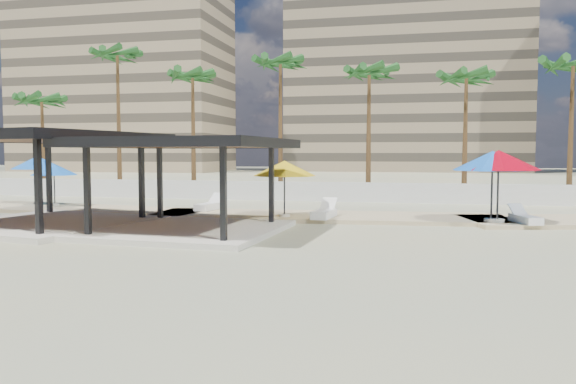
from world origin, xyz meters
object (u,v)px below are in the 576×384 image
umbrella_a (38,163)px  lounger_b (324,213)px  lounger_a (210,206)px  pavilion_west (44,171)px  lounger_c (525,219)px  umbrella_c (499,160)px  pavilion_central (187,177)px

umbrella_a → lounger_b: (16.80, -3.35, -2.08)m
lounger_a → pavilion_west: bearing=151.6°
pavilion_west → umbrella_a: pavilion_west is taller
lounger_b → lounger_c: (8.22, -0.01, -0.02)m
umbrella_a → lounger_c: bearing=-7.6°
umbrella_a → lounger_a: 10.93m
pavilion_west → umbrella_a: 9.53m
umbrella_a → umbrella_c: umbrella_c is taller
pavilion_central → pavilion_west: 6.42m
pavilion_west → umbrella_c: size_ratio=2.67×
pavilion_west → umbrella_c: (18.03, 4.07, 0.42)m
umbrella_a → lounger_a: bearing=-6.3°
pavilion_central → umbrella_a: pavilion_central is taller
umbrella_c → lounger_a: umbrella_c is taller
umbrella_c → lounger_b: size_ratio=1.52×
pavilion_central → lounger_a: bearing=107.0°
umbrella_a → lounger_a: size_ratio=1.66×
pavilion_central → lounger_c: 13.60m
lounger_b → umbrella_c: bearing=-84.6°
umbrella_a → lounger_a: (10.66, -1.18, -2.09)m
pavilion_central → lounger_b: bearing=48.7°
pavilion_west → lounger_b: 11.79m
umbrella_a → umbrella_c: bearing=-8.1°
lounger_a → lounger_b: size_ratio=0.98×
pavilion_west → lounger_b: bearing=32.2°
umbrella_c → lounger_c: (1.07, 0.04, -2.35)m
pavilion_west → lounger_b: size_ratio=4.06×
lounger_b → pavilion_central: bearing=141.3°
pavilion_central → pavilion_west: (-6.41, 0.44, 0.17)m
pavilion_central → umbrella_a: bearing=150.4°
umbrella_a → lounger_a: umbrella_a is taller
pavilion_central → lounger_b: size_ratio=3.35×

